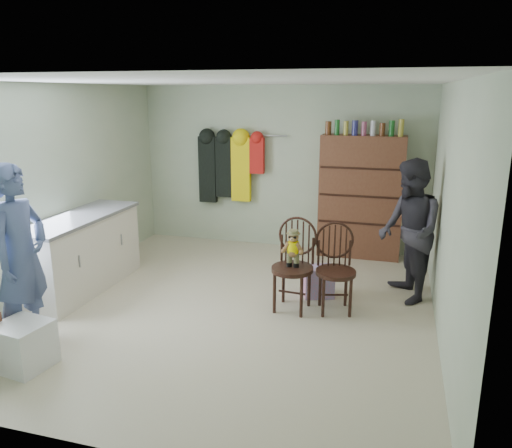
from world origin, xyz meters
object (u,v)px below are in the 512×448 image
(dresser, at_px, (361,196))
(counter, at_px, (80,253))
(chair_far, at_px, (335,264))
(chair_front, at_px, (294,257))

(dresser, bearing_deg, counter, -144.31)
(chair_far, height_order, dresser, dresser)
(chair_front, xyz_separation_m, dresser, (0.55, 2.13, 0.31))
(counter, bearing_deg, chair_front, 3.54)
(chair_front, distance_m, dresser, 2.23)
(counter, xyz_separation_m, chair_front, (2.65, 0.16, 0.13))
(counter, distance_m, chair_front, 2.66)
(counter, bearing_deg, chair_far, 4.71)
(counter, distance_m, chair_far, 3.11)
(chair_front, xyz_separation_m, chair_far, (0.45, 0.09, -0.07))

